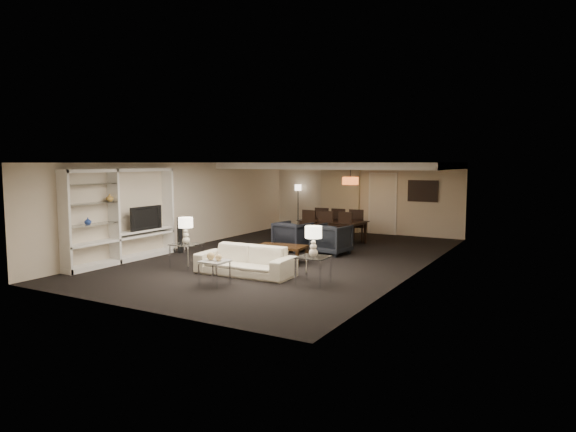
% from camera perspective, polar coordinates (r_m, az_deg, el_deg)
% --- Properties ---
extents(floor, '(11.00, 11.00, 0.00)m').
position_cam_1_polar(floor, '(13.64, -0.00, -4.60)').
color(floor, black).
rests_on(floor, ground).
extents(ceiling, '(7.00, 11.00, 0.02)m').
position_cam_1_polar(ceiling, '(13.41, -0.00, 5.96)').
color(ceiling, silver).
rests_on(ceiling, ground).
extents(wall_back, '(7.00, 0.02, 2.50)m').
position_cam_1_polar(wall_back, '(18.44, 8.44, 2.02)').
color(wall_back, beige).
rests_on(wall_back, ground).
extents(wall_front, '(7.00, 0.02, 2.50)m').
position_cam_1_polar(wall_front, '(9.12, -17.27, -2.21)').
color(wall_front, beige).
rests_on(wall_front, ground).
extents(wall_left, '(0.02, 11.00, 2.50)m').
position_cam_1_polar(wall_left, '(15.48, -11.35, 1.22)').
color(wall_left, beige).
rests_on(wall_left, ground).
extents(wall_right, '(0.02, 11.00, 2.50)m').
position_cam_1_polar(wall_right, '(12.14, 14.53, -0.15)').
color(wall_right, beige).
rests_on(wall_right, ground).
extents(ceiling_soffit, '(7.00, 4.00, 0.20)m').
position_cam_1_polar(ceiling_soffit, '(16.54, 6.00, 5.59)').
color(ceiling_soffit, silver).
rests_on(ceiling_soffit, ceiling).
extents(curtains, '(1.50, 0.12, 2.40)m').
position_cam_1_polar(curtains, '(18.71, 5.78, 1.96)').
color(curtains, beige).
rests_on(curtains, wall_back).
extents(door, '(0.90, 0.05, 2.10)m').
position_cam_1_polar(door, '(18.19, 10.46, 1.30)').
color(door, silver).
rests_on(door, wall_back).
extents(painting, '(0.95, 0.04, 0.65)m').
position_cam_1_polar(painting, '(17.74, 14.76, 2.70)').
color(painting, '#142D38').
rests_on(painting, wall_back).
extents(media_unit, '(0.38, 3.40, 2.35)m').
position_cam_1_polar(media_unit, '(13.50, -17.95, 0.03)').
color(media_unit, white).
rests_on(media_unit, wall_left).
extents(pendant_light, '(0.52, 0.52, 0.24)m').
position_cam_1_polar(pendant_light, '(16.44, 6.95, 3.90)').
color(pendant_light, '#D8591E').
rests_on(pendant_light, ceiling_soffit).
extents(sofa, '(2.26, 0.95, 0.65)m').
position_cam_1_polar(sofa, '(11.52, -4.78, -4.95)').
color(sofa, beige).
rests_on(sofa, floor).
extents(coffee_table, '(1.29, 0.84, 0.44)m').
position_cam_1_polar(coffee_table, '(12.87, -0.76, -4.25)').
color(coffee_table, '#311C0D').
rests_on(coffee_table, floor).
extents(armchair_left, '(0.99, 1.01, 0.83)m').
position_cam_1_polar(armchair_left, '(14.59, 0.57, -2.26)').
color(armchair_left, black).
rests_on(armchair_left, floor).
extents(armchair_right, '(0.99, 1.01, 0.83)m').
position_cam_1_polar(armchair_right, '(14.06, 4.86, -2.59)').
color(armchair_right, black).
rests_on(armchair_right, floor).
extents(side_table_left, '(0.61, 0.61, 0.57)m').
position_cam_1_polar(side_table_left, '(12.55, -11.23, -4.33)').
color(side_table_left, silver).
rests_on(side_table_left, floor).
extents(side_table_right, '(0.64, 0.64, 0.57)m').
position_cam_1_polar(side_table_right, '(10.68, 2.82, -6.03)').
color(side_table_right, silver).
rests_on(side_table_right, floor).
extents(table_lamp_left, '(0.36, 0.36, 0.63)m').
position_cam_1_polar(table_lamp_left, '(12.46, -11.29, -1.60)').
color(table_lamp_left, beige).
rests_on(table_lamp_left, side_table_left).
extents(table_lamp_right, '(0.39, 0.39, 0.63)m').
position_cam_1_polar(table_lamp_right, '(10.57, 2.84, -2.84)').
color(table_lamp_right, white).
rests_on(table_lamp_right, side_table_right).
extents(marble_table, '(0.52, 0.52, 0.51)m').
position_cam_1_polar(marble_table, '(10.66, -8.13, -6.27)').
color(marble_table, silver).
rests_on(marble_table, floor).
extents(gold_gourd_a, '(0.16, 0.16, 0.16)m').
position_cam_1_polar(gold_gourd_a, '(10.66, -8.58, -4.44)').
color(gold_gourd_a, tan).
rests_on(gold_gourd_a, marble_table).
extents(gold_gourd_b, '(0.14, 0.14, 0.14)m').
position_cam_1_polar(gold_gourd_b, '(10.54, -7.72, -4.60)').
color(gold_gourd_b, '#DDB675').
rests_on(gold_gourd_b, marble_table).
extents(television, '(1.07, 0.14, 0.62)m').
position_cam_1_polar(television, '(13.96, -15.79, -0.20)').
color(television, black).
rests_on(television, media_unit).
extents(vase_blue, '(0.16, 0.16, 0.17)m').
position_cam_1_polar(vase_blue, '(12.83, -21.35, -0.53)').
color(vase_blue, '#223E94').
rests_on(vase_blue, media_unit).
extents(vase_amber, '(0.18, 0.18, 0.18)m').
position_cam_1_polar(vase_amber, '(13.22, -19.19, 1.95)').
color(vase_amber, gold).
rests_on(vase_amber, media_unit).
extents(floor_speaker, '(0.13, 0.13, 1.00)m').
position_cam_1_polar(floor_speaker, '(14.53, -11.91, -2.09)').
color(floor_speaker, black).
rests_on(floor_speaker, floor).
extents(dining_table, '(2.11, 1.34, 0.70)m').
position_cam_1_polar(dining_table, '(16.03, 4.92, -1.76)').
color(dining_table, black).
rests_on(dining_table, floor).
extents(chair_nl, '(0.51, 0.51, 1.04)m').
position_cam_1_polar(chair_nl, '(15.69, 1.94, -1.29)').
color(chair_nl, black).
rests_on(chair_nl, floor).
extents(chair_nm, '(0.52, 0.52, 1.04)m').
position_cam_1_polar(chair_nm, '(15.42, 3.92, -1.42)').
color(chair_nm, black).
rests_on(chair_nm, floor).
extents(chair_nr, '(0.54, 0.54, 1.04)m').
position_cam_1_polar(chair_nr, '(15.17, 5.96, -1.56)').
color(chair_nr, black).
rests_on(chair_nr, floor).
extents(chair_fl, '(0.54, 0.54, 1.04)m').
position_cam_1_polar(chair_fl, '(16.84, 3.99, -0.80)').
color(chair_fl, black).
rests_on(chair_fl, floor).
extents(chair_fm, '(0.50, 0.50, 1.04)m').
position_cam_1_polar(chair_fm, '(16.59, 5.86, -0.92)').
color(chair_fm, black).
rests_on(chair_fm, floor).
extents(chair_fr, '(0.53, 0.53, 1.04)m').
position_cam_1_polar(chair_fr, '(16.36, 7.78, -1.04)').
color(chair_fr, black).
rests_on(chair_fr, floor).
extents(floor_lamp, '(0.30, 0.30, 1.68)m').
position_cam_1_polar(floor_lamp, '(19.24, 1.12, 1.02)').
color(floor_lamp, black).
rests_on(floor_lamp, floor).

